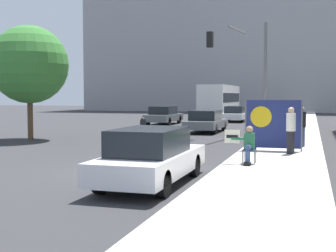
{
  "coord_description": "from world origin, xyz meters",
  "views": [
    {
      "loc": [
        4.91,
        -12.9,
        2.3
      ],
      "look_at": [
        -0.08,
        3.37,
        1.18
      ],
      "focal_mm": 50.0,
      "sensor_mm": 36.0,
      "label": 1
    }
  ],
  "objects": [
    {
      "name": "building_backdrop_far",
      "position": [
        -2.0,
        56.94,
        12.27
      ],
      "size": [
        52.0,
        12.0,
        24.55
      ],
      "color": "#99999E",
      "rests_on": "ground_plane"
    },
    {
      "name": "car_on_road_distant",
      "position": [
        -1.4,
        27.66,
        0.69
      ],
      "size": [
        1.78,
        4.65,
        1.36
      ],
      "color": "silver",
      "rests_on": "ground_plane"
    },
    {
      "name": "car_on_road_midblock",
      "position": [
        -6.25,
        22.31,
        0.72
      ],
      "size": [
        1.88,
        4.78,
        1.44
      ],
      "color": "#565B60",
      "rests_on": "ground_plane"
    },
    {
      "name": "protest_banner",
      "position": [
        3.5,
        5.45,
        1.19
      ],
      "size": [
        2.18,
        0.06,
        1.95
      ],
      "color": "slate",
      "rests_on": "sidewalk_curb"
    },
    {
      "name": "jogger_on_sidewalk",
      "position": [
        4.21,
        4.64,
        1.03
      ],
      "size": [
        0.34,
        0.34,
        1.7
      ],
      "rotation": [
        0.0,
        0.0,
        2.83
      ],
      "color": "black",
      "rests_on": "sidewalk_curb"
    },
    {
      "name": "street_tree_near_curb",
      "position": [
        -8.95,
        8.03,
        3.86
      ],
      "size": [
        3.99,
        3.99,
        5.87
      ],
      "color": "brown",
      "rests_on": "ground_plane"
    },
    {
      "name": "motorcycle_on_road",
      "position": [
        -2.27,
        6.75,
        0.55
      ],
      "size": [
        0.28,
        2.21,
        1.31
      ],
      "color": "black",
      "rests_on": "ground_plane"
    },
    {
      "name": "seated_protester",
      "position": [
        3.05,
        1.66,
        0.79
      ],
      "size": [
        0.97,
        0.77,
        1.18
      ],
      "rotation": [
        0.0,
        0.0,
        0.12
      ],
      "color": "#474C56",
      "rests_on": "sidewalk_curb"
    },
    {
      "name": "ground_plane",
      "position": [
        0.0,
        0.0,
        0.0
      ],
      "size": [
        160.0,
        160.0,
        0.0
      ],
      "primitive_type": "plane",
      "color": "#303033"
    },
    {
      "name": "pedestrian_behind",
      "position": [
        4.54,
        7.26,
        1.01
      ],
      "size": [
        0.34,
        0.34,
        1.67
      ],
      "rotation": [
        0.0,
        0.0,
        5.89
      ],
      "color": "#334775",
      "rests_on": "sidewalk_curb"
    },
    {
      "name": "city_bus_on_road",
      "position": [
        -4.22,
        35.26,
        1.9
      ],
      "size": [
        2.53,
        10.52,
        3.32
      ],
      "color": "silver",
      "rests_on": "ground_plane"
    },
    {
      "name": "traffic_light_pole",
      "position": [
        1.49,
        11.77,
        4.12
      ],
      "size": [
        3.24,
        3.0,
        5.85
      ],
      "color": "slate",
      "rests_on": "sidewalk_curb"
    },
    {
      "name": "car_on_road_nearest",
      "position": [
        -1.34,
        15.53,
        0.69
      ],
      "size": [
        1.88,
        4.76,
        1.36
      ],
      "color": "#565B60",
      "rests_on": "ground_plane"
    },
    {
      "name": "parked_car_curbside",
      "position": [
        1.0,
        -1.66,
        0.73
      ],
      "size": [
        1.76,
        4.68,
        1.46
      ],
      "color": "silver",
      "rests_on": "ground_plane"
    },
    {
      "name": "sidewalk_curb",
      "position": [
        3.82,
        15.0,
        0.08
      ],
      "size": [
        3.14,
        90.0,
        0.16
      ],
      "primitive_type": "cube",
      "color": "beige",
      "rests_on": "ground_plane"
    }
  ]
}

